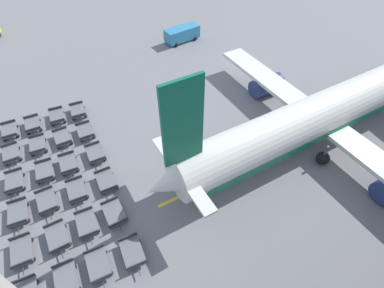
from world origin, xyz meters
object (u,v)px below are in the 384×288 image
baggage_dolly_row_far_col_f (133,252)px  baggage_dolly_row_mid_a_col_b (38,145)px  baggage_dolly_row_mid_a_col_f (66,280)px  baggage_dolly_row_far_col_d (106,181)px  baggage_dolly_row_far_col_a (78,111)px  baggage_dolly_row_near_col_e (22,251)px  baggage_dolly_row_far_col_b (85,132)px  baggage_dolly_row_mid_b_col_e (87,224)px  baggage_dolly_row_near_col_a (9,131)px  baggage_dolly_row_mid_a_col_d (47,202)px  airplane (330,111)px  baggage_dolly_row_mid_a_col_a (33,125)px  baggage_dolly_row_near_col_c (14,182)px  baggage_dolly_row_mid_b_col_b (62,138)px  baggage_dolly_row_mid_a_col_c (44,172)px  service_van (182,34)px  baggage_dolly_row_near_col_b (11,154)px  baggage_dolly_row_far_col_e (114,213)px  baggage_dolly_row_mid_b_col_d (77,190)px  baggage_dolly_row_mid_a_col_e (57,237)px  baggage_dolly_row_mid_b_col_c (68,164)px  baggage_dolly_row_mid_b_col_a (57,117)px  baggage_dolly_row_far_col_c (95,154)px  baggage_dolly_row_mid_b_col_f (98,265)px  baggage_dolly_row_near_col_d (18,213)px

baggage_dolly_row_far_col_f → baggage_dolly_row_mid_a_col_b: bearing=-165.1°
baggage_dolly_row_mid_a_col_f → baggage_dolly_row_far_col_d: same height
baggage_dolly_row_mid_a_col_f → baggage_dolly_row_far_col_a: (-18.19, 5.78, 0.00)m
baggage_dolly_row_near_col_e → baggage_dolly_row_far_col_b: 13.23m
baggage_dolly_row_mid_a_col_f → baggage_dolly_row_mid_b_col_e: size_ratio=1.00×
baggage_dolly_row_near_col_a → baggage_dolly_row_mid_a_col_d: size_ratio=1.01×
airplane → baggage_dolly_row_far_col_f: size_ratio=12.56×
baggage_dolly_row_near_col_e → baggage_dolly_row_mid_a_col_a: size_ratio=1.00×
baggage_dolly_row_near_col_c → baggage_dolly_row_mid_b_col_e: (7.48, 4.49, 0.00)m
baggage_dolly_row_mid_b_col_b → baggage_dolly_row_mid_a_col_c: bearing=-34.4°
service_van → baggage_dolly_row_near_col_a: bearing=-70.7°
baggage_dolly_row_mid_b_col_b → baggage_dolly_row_mid_a_col_b: bearing=-95.2°
baggage_dolly_row_near_col_a → baggage_dolly_row_far_col_f: size_ratio=1.00×
baggage_dolly_row_mid_a_col_b → baggage_dolly_row_near_col_b: bearing=-91.0°
baggage_dolly_row_near_col_c → baggage_dolly_row_mid_b_col_e: bearing=31.0°
baggage_dolly_row_near_col_e → baggage_dolly_row_far_col_e: bearing=87.1°
baggage_dolly_row_near_col_b → baggage_dolly_row_far_col_b: (0.51, 7.27, 0.00)m
baggage_dolly_row_mid_a_col_b → baggage_dolly_row_mid_a_col_c: size_ratio=1.00×
baggage_dolly_row_mid_b_col_d → baggage_dolly_row_mid_a_col_d: bearing=-93.1°
baggage_dolly_row_mid_a_col_e → baggage_dolly_row_mid_b_col_c: same height
baggage_dolly_row_mid_b_col_d → baggage_dolly_row_mid_b_col_a: bearing=176.0°
baggage_dolly_row_mid_b_col_a → baggage_dolly_row_mid_a_col_d: bearing=-16.8°
baggage_dolly_row_mid_a_col_d → baggage_dolly_row_far_col_c: size_ratio=0.99×
baggage_dolly_row_mid_b_col_c → baggage_dolly_row_mid_b_col_f: (10.87, -0.55, 0.00)m
service_van → baggage_dolly_row_mid_b_col_f: (27.80, -22.29, -0.68)m
baggage_dolly_row_near_col_a → baggage_dolly_row_mid_b_col_f: 19.04m
baggage_dolly_row_mid_a_col_a → baggage_dolly_row_far_col_c: 8.89m
baggage_dolly_row_mid_a_col_d → baggage_dolly_row_mid_b_col_e: same height
baggage_dolly_row_near_col_c → baggage_dolly_row_far_col_b: size_ratio=1.01×
baggage_dolly_row_mid_b_col_e → baggage_dolly_row_mid_b_col_a: bearing=176.3°
baggage_dolly_row_near_col_b → baggage_dolly_row_mid_b_col_e: same height
baggage_dolly_row_far_col_d → baggage_dolly_row_mid_a_col_d: bearing=-95.1°
baggage_dolly_row_far_col_c → baggage_dolly_row_far_col_d: same height
baggage_dolly_row_mid_a_col_e → baggage_dolly_row_mid_b_col_e: size_ratio=0.98×
baggage_dolly_row_mid_b_col_f → baggage_dolly_row_mid_b_col_e: bearing=176.3°
baggage_dolly_row_mid_a_col_b → baggage_dolly_row_mid_b_col_c: size_ratio=1.00×
baggage_dolly_row_near_col_a → baggage_dolly_row_near_col_c: (7.47, -0.51, 0.00)m
baggage_dolly_row_near_col_d → baggage_dolly_row_mid_b_col_f: same height
airplane → baggage_dolly_row_near_col_a: (-16.57, -28.89, -2.67)m
baggage_dolly_row_near_col_d → baggage_dolly_row_far_col_a: 13.32m
baggage_dolly_row_near_col_b → baggage_dolly_row_far_col_d: 10.62m
baggage_dolly_row_far_col_b → baggage_dolly_row_near_col_d: bearing=-48.0°
baggage_dolly_row_far_col_b → baggage_dolly_row_far_col_c: same height
baggage_dolly_row_mid_a_col_e → baggage_dolly_row_far_col_f: (4.10, 4.65, 0.00)m
baggage_dolly_row_mid_a_col_b → baggage_dolly_row_mid_b_col_f: same height
baggage_dolly_row_far_col_e → baggage_dolly_row_near_col_e: bearing=-92.9°
baggage_dolly_row_far_col_d → baggage_dolly_row_far_col_e: same height
baggage_dolly_row_far_col_d → baggage_dolly_row_mid_a_col_e: bearing=-56.8°
baggage_dolly_row_mid_b_col_a → baggage_dolly_row_near_col_b: bearing=-56.1°
baggage_dolly_row_mid_a_col_a → baggage_dolly_row_mid_a_col_b: 3.50m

